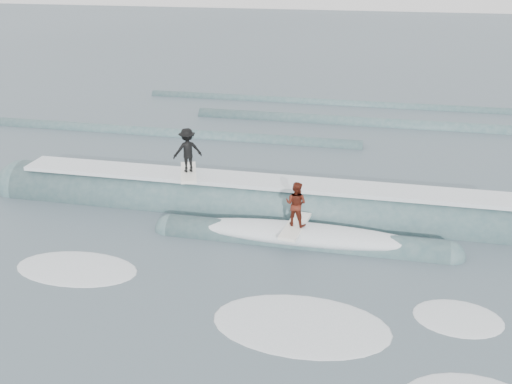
# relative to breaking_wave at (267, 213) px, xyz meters

# --- Properties ---
(ground) EXTENTS (160.00, 160.00, 0.00)m
(ground) POSITION_rel_breaking_wave_xyz_m (-0.27, -5.86, -0.05)
(ground) COLOR #3A4C55
(ground) RESTS_ON ground
(breaking_wave) EXTENTS (21.18, 3.87, 2.19)m
(breaking_wave) POSITION_rel_breaking_wave_xyz_m (0.00, 0.00, 0.00)
(breaking_wave) COLOR #36555B
(breaking_wave) RESTS_ON ground
(surfer_black) EXTENTS (1.20, 2.07, 1.71)m
(surfer_black) POSITION_rel_breaking_wave_xyz_m (-2.99, 0.32, 1.94)
(surfer_black) COLOR white
(surfer_black) RESTS_ON ground
(surfer_red) EXTENTS (0.83, 2.05, 1.56)m
(surfer_red) POSITION_rel_breaking_wave_xyz_m (1.27, -1.88, 1.17)
(surfer_red) COLOR white
(surfer_red) RESTS_ON ground
(whitewater) EXTENTS (14.08, 7.71, 0.10)m
(whitewater) POSITION_rel_breaking_wave_xyz_m (1.54, -7.10, -0.05)
(whitewater) COLOR white
(whitewater) RESTS_ON ground
(far_swells) EXTENTS (34.70, 8.65, 0.80)m
(far_swells) POSITION_rel_breaking_wave_xyz_m (-0.51, 11.79, -0.05)
(far_swells) COLOR #36555B
(far_swells) RESTS_ON ground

